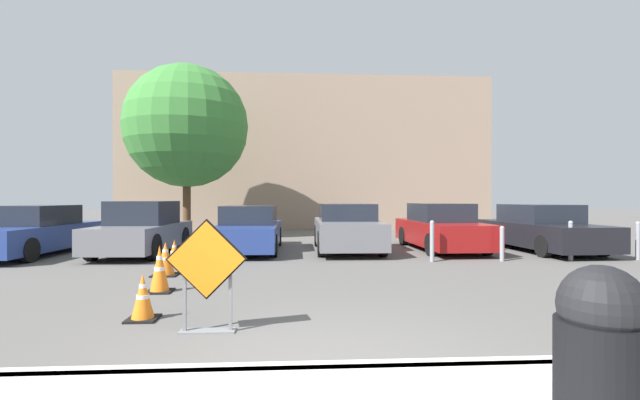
{
  "coord_description": "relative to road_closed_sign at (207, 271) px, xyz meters",
  "views": [
    {
      "loc": [
        -0.36,
        -3.76,
        1.61
      ],
      "look_at": [
        0.23,
        6.25,
        1.57
      ],
      "focal_mm": 24.0,
      "sensor_mm": 36.0,
      "label": 1
    }
  ],
  "objects": [
    {
      "name": "ground_plane",
      "position": [
        1.41,
        8.59,
        -0.75
      ],
      "size": [
        96.0,
        96.0,
        0.0
      ],
      "primitive_type": "plane",
      "color": "#565451"
    },
    {
      "name": "curb_lip",
      "position": [
        1.41,
        -1.41,
        -0.68
      ],
      "size": [
        27.38,
        0.2,
        0.14
      ],
      "color": "beige",
      "rests_on": "ground_plane"
    },
    {
      "name": "road_closed_sign",
      "position": [
        0.0,
        0.0,
        0.0
      ],
      "size": [
        0.96,
        0.2,
        1.37
      ],
      "color": "black",
      "rests_on": "ground_plane"
    },
    {
      "name": "traffic_cone_nearest",
      "position": [
        -0.96,
        0.61,
        -0.45
      ],
      "size": [
        0.39,
        0.39,
        0.61
      ],
      "color": "black",
      "rests_on": "ground_plane"
    },
    {
      "name": "traffic_cone_second",
      "position": [
        -1.27,
        2.3,
        -0.36
      ],
      "size": [
        0.43,
        0.43,
        0.8
      ],
      "color": "black",
      "rests_on": "ground_plane"
    },
    {
      "name": "traffic_cone_third",
      "position": [
        -1.65,
        3.91,
        -0.41
      ],
      "size": [
        0.51,
        0.51,
        0.7
      ],
      "color": "black",
      "rests_on": "ground_plane"
    },
    {
      "name": "traffic_cone_fourth",
      "position": [
        -1.88,
        5.42,
        -0.46
      ],
      "size": [
        0.42,
        0.42,
        0.6
      ],
      "color": "black",
      "rests_on": "ground_plane"
    },
    {
      "name": "parked_car_nearest",
      "position": [
        -6.33,
        7.39,
        -0.1
      ],
      "size": [
        1.89,
        4.64,
        1.41
      ],
      "rotation": [
        0.0,
        0.0,
        3.11
      ],
      "color": "navy",
      "rests_on": "ground_plane"
    },
    {
      "name": "parked_car_second",
      "position": [
        -3.33,
        7.4,
        -0.05
      ],
      "size": [
        1.93,
        4.11,
        1.53
      ],
      "rotation": [
        0.0,
        0.0,
        3.1
      ],
      "color": "slate",
      "rests_on": "ground_plane"
    },
    {
      "name": "parked_car_third",
      "position": [
        -0.34,
        8.04,
        -0.11
      ],
      "size": [
        1.86,
        4.59,
        1.38
      ],
      "rotation": [
        0.0,
        0.0,
        3.14
      ],
      "color": "navy",
      "rests_on": "ground_plane"
    },
    {
      "name": "parked_car_fourth",
      "position": [
        2.65,
        7.86,
        -0.07
      ],
      "size": [
        1.95,
        4.27,
        1.44
      ],
      "rotation": [
        0.0,
        0.0,
        3.13
      ],
      "color": "slate",
      "rests_on": "ground_plane"
    },
    {
      "name": "parked_car_fifth",
      "position": [
        5.64,
        8.0,
        -0.08
      ],
      "size": [
        1.88,
        4.54,
        1.45
      ],
      "rotation": [
        0.0,
        0.0,
        3.16
      ],
      "color": "maroon",
      "rests_on": "ground_plane"
    },
    {
      "name": "parked_car_sixth",
      "position": [
        8.63,
        7.57,
        -0.09
      ],
      "size": [
        2.05,
        4.69,
        1.42
      ],
      "rotation": [
        0.0,
        0.0,
        3.18
      ],
      "color": "black",
      "rests_on": "ground_plane"
    },
    {
      "name": "trash_bin",
      "position": [
        2.99,
        -2.58,
        -0.08
      ],
      "size": [
        0.55,
        0.55,
        1.05
      ],
      "color": "black",
      "rests_on": "sidewalk_strip"
    },
    {
      "name": "bollard_nearest",
      "position": [
        4.53,
        5.47,
        -0.19
      ],
      "size": [
        0.12,
        0.12,
        1.05
      ],
      "color": "gray",
      "rests_on": "ground_plane"
    },
    {
      "name": "bollard_second",
      "position": [
        6.36,
        5.47,
        -0.27
      ],
      "size": [
        0.12,
        0.12,
        0.9
      ],
      "color": "gray",
      "rests_on": "ground_plane"
    },
    {
      "name": "bollard_third",
      "position": [
        8.19,
        5.47,
        -0.2
      ],
      "size": [
        0.12,
        0.12,
        1.03
      ],
      "color": "gray",
      "rests_on": "ground_plane"
    },
    {
      "name": "bollard_fourth",
      "position": [
        10.01,
        5.47,
        -0.22
      ],
      "size": [
        0.12,
        0.12,
        1.01
      ],
      "color": "gray",
      "rests_on": "ground_plane"
    },
    {
      "name": "building_facade_backdrop",
      "position": [
        1.68,
        19.19,
        3.26
      ],
      "size": [
        19.39,
        5.0,
        8.01
      ],
      "color": "gray",
      "rests_on": "ground_plane"
    },
    {
      "name": "street_tree_behind_lot",
      "position": [
        -3.38,
        12.66,
        3.81
      ],
      "size": [
        5.01,
        5.01,
        7.07
      ],
      "color": "#513823",
      "rests_on": "ground_plane"
    }
  ]
}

